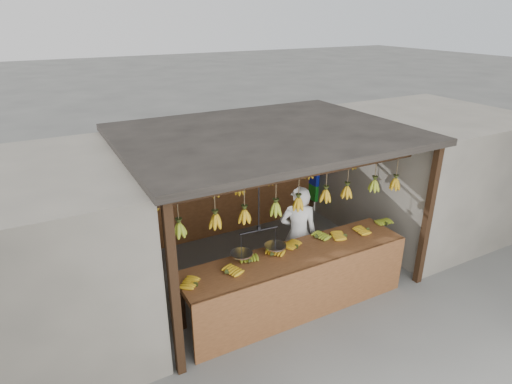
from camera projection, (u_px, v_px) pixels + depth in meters
ground at (264, 268)px, 7.29m from camera, size 80.00×80.00×0.00m
stall at (255, 153)px, 6.79m from camera, size 4.30×3.30×2.40m
neighbor_left at (11, 265)px, 5.27m from camera, size 3.00×3.00×2.30m
neighbor_right at (424, 171)px, 8.41m from camera, size 3.00×3.00×2.30m
counter at (301, 270)px, 5.98m from camera, size 3.55×0.77×0.96m
hanging_bananas at (265, 180)px, 6.66m from camera, size 3.62×2.23×0.39m
balance_scale at (259, 247)px, 5.76m from camera, size 0.80×0.33×0.95m
vendor at (298, 234)px, 6.73m from camera, size 0.69×0.59×1.61m
bag_bundles at (314, 171)px, 8.85m from camera, size 0.08×0.26×1.26m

